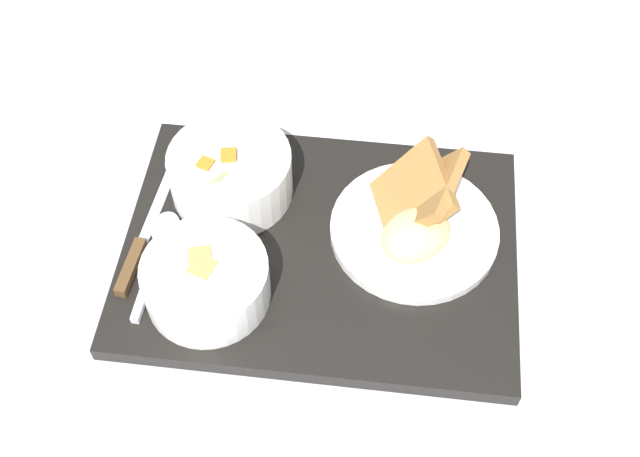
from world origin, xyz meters
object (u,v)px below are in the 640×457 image
Objects in this scene: bowl_salad at (230,172)px; plate_main at (415,223)px; knife at (138,251)px; spoon at (160,243)px; bowl_soup at (206,279)px.

plate_main reaches higher than bowl_salad.
plate_main is at bearing -73.48° from knife.
knife is at bearing -162.10° from plate_main.
spoon is at bearing -163.73° from plate_main.
spoon is at bearing -120.59° from bowl_salad.
knife is (-0.08, -0.11, -0.03)m from bowl_salad.
plate_main is 1.31× the size of spoon.
bowl_salad is 0.22m from plate_main.
bowl_soup reaches higher than spoon.
bowl_salad reaches higher than spoon.
plate_main is 0.31m from knife.
bowl_soup is 0.76× the size of knife.
bowl_salad is at bearing -36.40° from knife.
plate_main reaches higher than bowl_soup.
spoon is (-0.27, -0.08, -0.02)m from plate_main.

